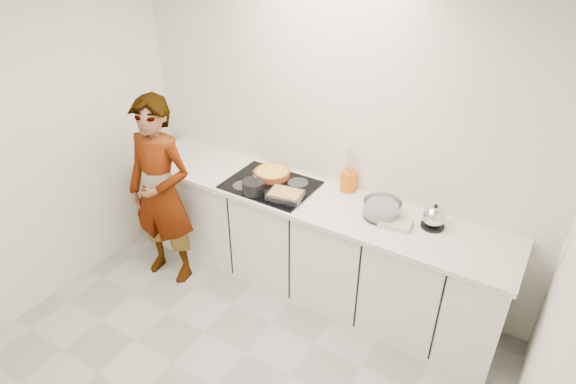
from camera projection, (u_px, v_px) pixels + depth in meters
The scene contains 14 objects.
wall_back at pixel (329, 137), 3.86m from camera, with size 3.60×0.00×2.60m, color white.
wall_left at pixel (9, 160), 3.52m from camera, with size 0.00×3.20×2.60m, color white.
wall_right at pixel (547, 380), 1.90m from camera, with size 0.02×3.20×2.60m.
base_cabinets at pixel (307, 244), 4.08m from camera, with size 3.20×0.58×0.87m, color white.
countertop at pixel (308, 198), 3.84m from camera, with size 3.24×0.64×0.04m, color white.
hob at pixel (271, 185), 3.97m from camera, with size 0.72×0.54×0.01m, color black.
tart_dish at pixel (272, 173), 4.08m from camera, with size 0.38×0.38×0.05m.
saucepan at pixel (253, 187), 3.83m from camera, with size 0.24×0.24×0.17m.
baking_dish at pixel (286, 195), 3.77m from camera, with size 0.30×0.24×0.05m.
mixing_bowl at pixel (382, 209), 3.56m from camera, with size 0.36×0.36×0.13m.
tea_towel at pixel (395, 223), 3.48m from camera, with size 0.23×0.17×0.04m, color white.
kettle at pixel (434, 217), 3.43m from camera, with size 0.22×0.22×0.19m.
utensil_crock at pixel (348, 181), 3.88m from camera, with size 0.13×0.13×0.16m, color orange.
cook at pixel (161, 193), 4.01m from camera, with size 0.61×0.40×1.68m, color white.
Camera 1 is at (1.59, -1.58, 2.92)m, focal length 30.00 mm.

